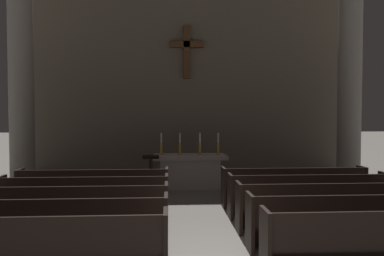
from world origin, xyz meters
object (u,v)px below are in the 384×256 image
candlestick_outer_left (161,148)px  lectern (151,177)px  pew_left_row_1 (35,249)px  pew_left_row_4 (85,198)px  pew_right_row_2 (353,221)px  candlestick_outer_right (218,147)px  candlestick_inner_left (180,148)px  candlestick_inner_right (200,148)px  column_right_second (350,69)px  pew_right_row_4 (309,195)px  pew_left_row_5 (94,189)px  altar (190,170)px  pew_right_row_5 (294,186)px  column_left_second (21,66)px  pew_right_row_3 (328,206)px  pew_left_row_2 (57,226)px  pew_left_row_3 (73,210)px

candlestick_outer_left → lectern: candlestick_outer_left is taller
pew_left_row_1 → pew_left_row_4: 3.06m
pew_left_row_1 → pew_right_row_2: 4.88m
pew_left_row_1 → candlestick_outer_right: candlestick_outer_right is taller
candlestick_inner_left → candlestick_inner_right: (0.60, 0.00, 0.00)m
candlestick_inner_right → lectern: size_ratio=0.56×
candlestick_inner_right → lectern: candlestick_inner_right is taller
column_right_second → lectern: 6.92m
pew_right_row_4 → candlestick_outer_right: size_ratio=5.38×
pew_left_row_5 → altar: size_ratio=1.58×
pew_right_row_4 → candlestick_inner_left: 4.40m
candlestick_outer_right → pew_right_row_4: bearing=-65.7°
pew_right_row_5 → pew_right_row_2: bearing=-90.0°
pew_right_row_2 → column_left_second: (-7.33, 5.62, 3.14)m
candlestick_outer_right → candlestick_inner_left: bearing=180.0°
pew_right_row_3 → candlestick_inner_left: (-2.69, 4.43, 0.74)m
candlestick_inner_right → pew_left_row_2: bearing=-116.3°
pew_left_row_5 → pew_right_row_4: size_ratio=1.00×
pew_left_row_4 → pew_left_row_5: 1.02m
lectern → candlestick_outer_left: bearing=77.8°
pew_right_row_3 → column_right_second: column_right_second is taller
pew_left_row_1 → pew_left_row_2: same height
candlestick_outer_right → candlestick_inner_right: bearing=180.0°
pew_right_row_3 → altar: altar is taller
candlestick_outer_left → column_right_second: bearing=1.7°
altar → candlestick_outer_left: size_ratio=3.41×
candlestick_outer_left → candlestick_inner_left: same height
altar → pew_left_row_4: bearing=-125.0°
pew_left_row_2 → pew_right_row_5: same height
candlestick_outer_right → column_left_second: bearing=178.3°
pew_left_row_1 → candlestick_inner_left: candlestick_inner_left is taller
pew_left_row_5 → pew_right_row_3: bearing=-23.1°
pew_left_row_1 → column_right_second: (7.33, 6.64, 3.14)m
candlestick_outer_left → pew_right_row_5: bearing=-36.4°
pew_right_row_5 → pew_right_row_4: bearing=-90.0°
candlestick_outer_right → pew_right_row_5: bearing=-57.2°
pew_right_row_4 → candlestick_inner_right: size_ratio=5.38×
pew_left_row_1 → lectern: lectern is taller
pew_left_row_4 → candlestick_outer_left: (1.54, 3.41, 0.74)m
pew_left_row_1 → pew_left_row_5: (0.00, 4.08, 0.00)m
column_left_second → candlestick_inner_left: (4.64, -0.17, -2.40)m
pew_right_row_4 → column_left_second: (-7.33, 3.58, 3.14)m
pew_right_row_3 → altar: (-2.39, 4.43, 0.06)m
pew_left_row_3 → altar: bearing=61.7°
candlestick_inner_left → pew_left_row_3: bearing=-115.2°
pew_left_row_4 → pew_right_row_3: (4.78, -1.02, 0.00)m
pew_right_row_4 → pew_right_row_5: (0.00, 1.02, 0.00)m
pew_left_row_2 → altar: (2.39, 5.45, 0.06)m
pew_left_row_3 → candlestick_outer_left: candlestick_outer_left is taller
pew_left_row_5 → column_right_second: size_ratio=0.47×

